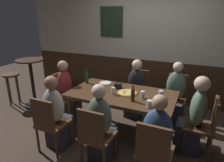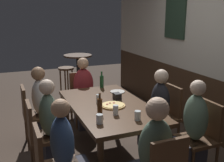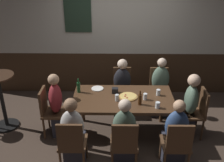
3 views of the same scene
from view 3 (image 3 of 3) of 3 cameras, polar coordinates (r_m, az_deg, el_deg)
name	(u,v)px [view 3 (image 3 of 3)]	position (r m, az deg, el deg)	size (l,w,h in m)	color
ground_plane	(122,133)	(4.83, 2.28, -11.31)	(12.00, 12.00, 0.00)	#423328
wall_back	(122,38)	(5.74, 2.10, 9.46)	(6.40, 0.13, 2.60)	#3D2819
dining_table	(123,102)	(4.47, 2.43, -4.52)	(1.70, 0.94, 0.74)	#472D1C
chair_right_near	(177,144)	(3.93, 13.97, -13.11)	(0.40, 0.40, 0.88)	#513521
chair_mid_near	(124,143)	(3.83, 2.69, -13.37)	(0.40, 0.40, 0.88)	#513521
chair_head_west	(50,109)	(4.69, -13.36, -6.03)	(0.40, 0.40, 0.88)	#513521
chair_mid_far	(122,87)	(5.32, 2.17, -1.25)	(0.40, 0.40, 0.88)	#513521
chair_head_east	(196,111)	(4.76, 17.90, -6.14)	(0.40, 0.40, 0.88)	#513521
chair_right_far	(159,87)	(5.39, 10.15, -1.28)	(0.40, 0.40, 0.88)	#513521
chair_left_near	(72,143)	(3.88, -8.73, -13.13)	(0.40, 0.40, 0.88)	#513521
person_right_near	(174,138)	(4.07, 13.46, -11.92)	(0.34, 0.37, 1.14)	#2D2D38
person_mid_near	(124,137)	(3.97, 2.62, -12.09)	(0.34, 0.37, 1.14)	#2D2D38
person_head_west	(59,110)	(4.66, -11.41, -6.15)	(0.37, 0.34, 1.17)	#2D2D38
person_mid_far	(122,91)	(5.19, 2.20, -2.23)	(0.34, 0.37, 1.14)	#2D2D38
person_head_east	(187,110)	(4.71, 16.03, -6.13)	(0.37, 0.34, 1.18)	#2D2D38
person_right_far	(160,91)	(5.26, 10.40, -2.18)	(0.34, 0.37, 1.16)	#2D2D38
person_left_near	(74,136)	(4.01, -8.36, -11.82)	(0.34, 0.37, 1.15)	#2D2D38
pizza	(128,97)	(4.44, 3.57, -3.39)	(0.31, 0.31, 0.03)	tan
tumbler_short	(158,93)	(4.55, 10.05, -2.50)	(0.07, 0.07, 0.11)	silver
pint_glass_amber	(145,97)	(4.38, 7.24, -3.49)	(0.06, 0.06, 0.11)	silver
beer_glass_tall	(158,105)	(4.18, 9.91, -5.24)	(0.07, 0.07, 0.10)	silver
pint_glass_stout	(117,98)	(4.31, 1.09, -3.76)	(0.06, 0.06, 0.11)	silver
beer_bottle_green	(79,87)	(4.59, -7.30, -1.30)	(0.06, 0.06, 0.26)	#194723
beer_bottle_brown	(140,99)	(4.21, 6.09, -3.96)	(0.06, 0.06, 0.25)	#42230F
plate_white_large	(97,89)	(4.71, -3.20, -1.65)	(0.22, 0.22, 0.01)	white
condiment_caddy	(115,90)	(4.56, 0.67, -2.07)	(0.11, 0.09, 0.09)	black
side_bar_table	(1,97)	(5.08, -22.97, -3.32)	(0.56, 0.56, 1.05)	black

